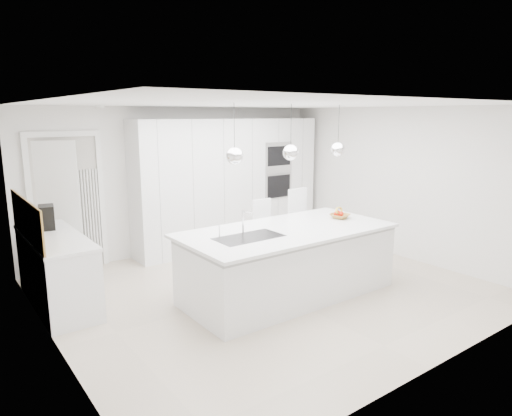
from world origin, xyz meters
TOP-DOWN VIEW (x-y plane):
  - floor at (0.00, 0.00)m, footprint 5.50×5.50m
  - wall_back at (0.00, 2.50)m, footprint 5.50×0.00m
  - wall_left at (-2.75, 0.00)m, footprint 0.00×5.00m
  - ceiling at (0.00, 0.00)m, footprint 5.50×5.50m
  - tall_cabinets at (0.80, 2.20)m, footprint 3.60×0.60m
  - oven_stack at (1.70, 1.89)m, footprint 0.62×0.04m
  - doorway_frame at (-1.95, 2.47)m, footprint 1.11×0.08m
  - hallway_door at (-2.20, 2.42)m, footprint 0.76×0.38m
  - radiator at (-1.63, 2.46)m, footprint 0.32×0.04m
  - left_base_cabinets at (-2.45, 1.20)m, footprint 0.60×1.80m
  - left_worktop at (-2.45, 1.20)m, footprint 0.62×1.82m
  - oak_backsplash at (-2.74, 1.20)m, footprint 0.02×1.80m
  - island_base at (0.10, -0.30)m, footprint 2.80×1.20m
  - island_worktop at (0.10, -0.25)m, footprint 2.84×1.40m
  - island_sink at (-0.55, -0.30)m, footprint 0.84×0.44m
  - island_tap at (-0.50, -0.10)m, footprint 0.02×0.02m
  - pendant_left at (-0.75, -0.30)m, footprint 0.20×0.20m
  - pendant_mid at (0.10, -0.30)m, footprint 0.20×0.20m
  - pendant_right at (0.95, -0.30)m, footprint 0.20×0.20m
  - fruit_bowl at (1.11, -0.23)m, footprint 0.32×0.32m
  - espresso_machine at (-2.43, 1.61)m, footprint 0.24×0.32m
  - bar_stool_left at (0.48, 0.67)m, footprint 0.37×0.51m
  - bar_stool_right at (1.12, 0.54)m, footprint 0.43×0.57m
  - apple_a at (1.11, -0.19)m, footprint 0.08×0.08m
  - apple_b at (1.06, -0.22)m, footprint 0.08×0.08m
  - apple_c at (1.10, -0.26)m, footprint 0.08×0.08m
  - banana_bunch at (1.11, -0.21)m, footprint 0.23×0.17m

SIDE VIEW (x-z plane):
  - floor at x=0.00m, z-range 0.00..0.00m
  - left_base_cabinets at x=-2.45m, z-range 0.00..0.86m
  - island_base at x=0.10m, z-range 0.00..0.86m
  - bar_stool_left at x=0.48m, z-range 0.00..1.09m
  - bar_stool_right at x=1.12m, z-range 0.00..1.21m
  - island_sink at x=-0.55m, z-range 0.73..0.91m
  - radiator at x=-1.63m, z-range 0.15..1.55m
  - left_worktop at x=-2.45m, z-range 0.86..0.90m
  - island_worktop at x=0.10m, z-range 0.86..0.90m
  - fruit_bowl at x=1.11m, z-range 0.90..0.97m
  - apple_b at x=1.06m, z-range 0.93..1.01m
  - apple_c at x=1.10m, z-range 0.93..1.01m
  - apple_a at x=1.11m, z-range 0.93..1.01m
  - hallway_door at x=-2.20m, z-range 0.00..2.00m
  - banana_bunch at x=1.11m, z-range 0.91..1.12m
  - doorway_frame at x=-1.95m, z-range -0.04..2.09m
  - island_tap at x=-0.50m, z-range 0.90..1.20m
  - espresso_machine at x=-2.43m, z-range 0.90..1.21m
  - tall_cabinets at x=0.80m, z-range 0.00..2.30m
  - oak_backsplash at x=-2.74m, z-range 0.90..1.40m
  - wall_back at x=0.00m, z-range -1.50..4.00m
  - wall_left at x=-2.75m, z-range -1.25..3.75m
  - oven_stack at x=1.70m, z-range 0.83..1.88m
  - pendant_left at x=-0.75m, z-range 1.80..2.00m
  - pendant_mid at x=0.10m, z-range 1.80..2.00m
  - pendant_right at x=0.95m, z-range 1.80..2.00m
  - ceiling at x=0.00m, z-range 2.50..2.50m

